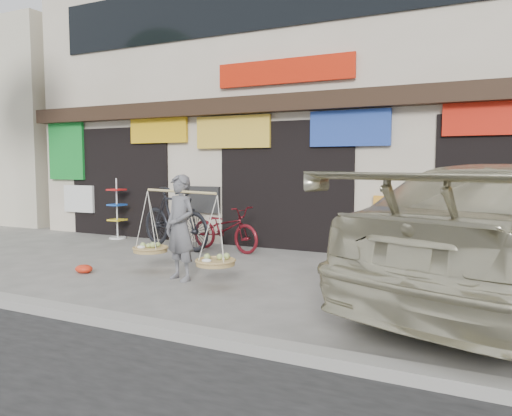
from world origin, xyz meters
The scene contains 9 objects.
ground centered at (0.00, 0.00, 0.00)m, with size 70.00×70.00×0.00m, color gray.
kerb centered at (0.00, -2.00, 0.06)m, with size 70.00×0.25×0.12m, color gray.
shophouse_block centered at (0.00, 6.42, 3.45)m, with size 14.00×6.32×7.00m.
neighbor_west centered at (-13.50, 7.00, 3.00)m, with size 12.00×7.00×6.00m, color beige.
street_vendor centered at (-0.33, 0.17, 0.76)m, with size 2.10×1.03×1.64m.
bike_1 centered at (-2.13, 2.53, 0.66)m, with size 0.62×2.19×1.32m, color black.
bike_2 centered at (-1.03, 2.75, 0.47)m, with size 0.62×1.79×0.94m, color #5D1017.
display_rack centered at (-4.22, 3.09, 0.59)m, with size 0.40×0.40×1.46m.
red_bag centered at (-2.06, -0.14, 0.07)m, with size 0.31×0.25×0.14m, color red.
Camera 1 is at (4.12, -6.16, 1.80)m, focal length 35.00 mm.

